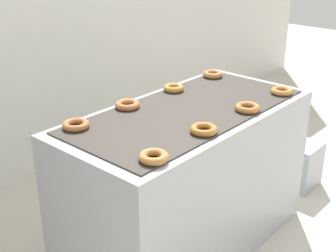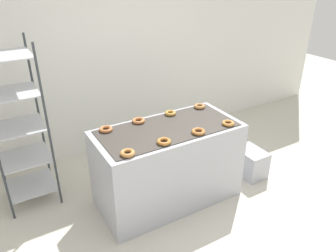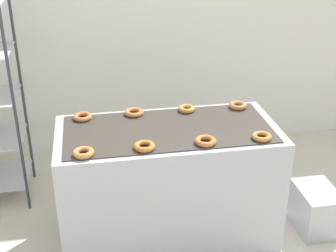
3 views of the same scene
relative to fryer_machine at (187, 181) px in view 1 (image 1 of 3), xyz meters
name	(u,v)px [view 1 (image 1 of 3)]	position (x,y,z in m)	size (l,w,h in m)	color
fryer_machine	(187,181)	(0.00, 0.00, 0.00)	(1.54, 0.74, 0.91)	#A8AAB2
glaze_bin	(291,162)	(1.14, -0.12, -0.28)	(0.29, 0.40, 0.35)	#A8AAB2
donut_near_left	(154,157)	(-0.58, -0.28, 0.47)	(0.13, 0.13, 0.04)	#BB7A3D
donut_near_midleft	(204,129)	(-0.20, -0.26, 0.47)	(0.14, 0.14, 0.04)	#B16E2E
donut_near_midright	(247,108)	(0.20, -0.26, 0.47)	(0.14, 0.14, 0.04)	#B26C33
donut_near_right	(282,91)	(0.58, -0.26, 0.47)	(0.13, 0.13, 0.03)	#B87737
donut_far_left	(76,125)	(-0.58, 0.26, 0.47)	(0.14, 0.14, 0.03)	#B36939
donut_far_midleft	(127,105)	(-0.20, 0.27, 0.47)	(0.14, 0.14, 0.04)	#BC6F3C
donut_far_midright	(174,88)	(0.19, 0.27, 0.47)	(0.13, 0.13, 0.04)	#AF8035
donut_far_right	(213,74)	(0.58, 0.26, 0.47)	(0.13, 0.13, 0.04)	#AD723E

